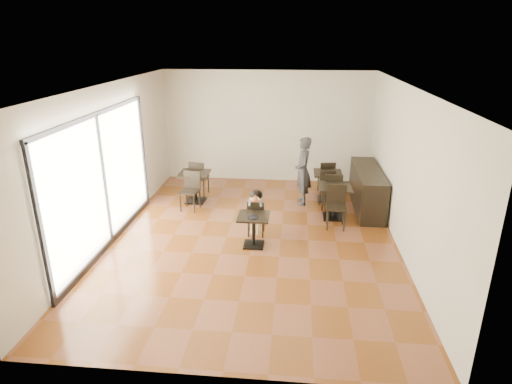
# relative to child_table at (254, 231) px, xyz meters

# --- Properties ---
(floor) EXTENTS (6.00, 8.00, 0.01)m
(floor) POSITION_rel_child_table_xyz_m (-0.04, 0.35, -0.34)
(floor) COLOR brown
(floor) RESTS_ON ground
(ceiling) EXTENTS (6.00, 8.00, 0.01)m
(ceiling) POSITION_rel_child_table_xyz_m (-0.04, 0.35, 2.86)
(ceiling) COLOR white
(ceiling) RESTS_ON floor
(wall_back) EXTENTS (6.00, 0.01, 3.20)m
(wall_back) POSITION_rel_child_table_xyz_m (-0.04, 4.35, 1.26)
(wall_back) COLOR beige
(wall_back) RESTS_ON floor
(wall_front) EXTENTS (6.00, 0.01, 3.20)m
(wall_front) POSITION_rel_child_table_xyz_m (-0.04, -3.65, 1.26)
(wall_front) COLOR beige
(wall_front) RESTS_ON floor
(wall_left) EXTENTS (0.01, 8.00, 3.20)m
(wall_left) POSITION_rel_child_table_xyz_m (-3.04, 0.35, 1.26)
(wall_left) COLOR beige
(wall_left) RESTS_ON floor
(wall_right) EXTENTS (0.01, 8.00, 3.20)m
(wall_right) POSITION_rel_child_table_xyz_m (2.96, 0.35, 1.26)
(wall_right) COLOR beige
(wall_right) RESTS_ON floor
(storefront_window) EXTENTS (0.04, 4.50, 2.60)m
(storefront_window) POSITION_rel_child_table_xyz_m (-3.01, -0.15, 1.06)
(storefront_window) COLOR white
(storefront_window) RESTS_ON floor
(child_table) EXTENTS (0.64, 0.64, 0.68)m
(child_table) POSITION_rel_child_table_xyz_m (0.00, 0.00, 0.00)
(child_table) COLOR black
(child_table) RESTS_ON floor
(child_chair) EXTENTS (0.36, 0.36, 0.81)m
(child_chair) POSITION_rel_child_table_xyz_m (0.00, 0.55, 0.07)
(child_chair) COLOR black
(child_chair) RESTS_ON floor
(child) EXTENTS (0.36, 0.51, 1.02)m
(child) POSITION_rel_child_table_xyz_m (0.00, 0.55, 0.17)
(child) COLOR slate
(child) RESTS_ON child_chair
(plate) EXTENTS (0.23, 0.23, 0.01)m
(plate) POSITION_rel_child_table_xyz_m (0.00, -0.10, 0.34)
(plate) COLOR black
(plate) RESTS_ON child_table
(pizza_slice) EXTENTS (0.24, 0.18, 0.05)m
(pizza_slice) POSITION_rel_child_table_xyz_m (0.00, 0.36, 0.55)
(pizza_slice) COLOR tan
(pizza_slice) RESTS_ON child
(adult_patron) EXTENTS (0.50, 0.69, 1.74)m
(adult_patron) POSITION_rel_child_table_xyz_m (1.00, 2.50, 0.53)
(adult_patron) COLOR #323236
(adult_patron) RESTS_ON floor
(cafe_table_mid) EXTENTS (0.78, 0.78, 0.80)m
(cafe_table_mid) POSITION_rel_child_table_xyz_m (1.75, 1.62, 0.06)
(cafe_table_mid) COLOR black
(cafe_table_mid) RESTS_ON floor
(cafe_table_left) EXTENTS (0.86, 0.86, 0.79)m
(cafe_table_left) POSITION_rel_child_table_xyz_m (-1.77, 2.35, 0.06)
(cafe_table_left) COLOR black
(cafe_table_left) RESTS_ON floor
(cafe_table_back) EXTENTS (0.81, 0.81, 0.76)m
(cafe_table_back) POSITION_rel_child_table_xyz_m (1.65, 2.80, 0.04)
(cafe_table_back) COLOR black
(cafe_table_back) RESTS_ON floor
(chair_mid_a) EXTENTS (0.45, 0.45, 0.96)m
(chair_mid_a) POSITION_rel_child_table_xyz_m (1.75, 2.17, 0.14)
(chair_mid_a) COLOR black
(chair_mid_a) RESTS_ON floor
(chair_mid_b) EXTENTS (0.45, 0.45, 0.96)m
(chair_mid_b) POSITION_rel_child_table_xyz_m (1.75, 1.07, 0.14)
(chair_mid_b) COLOR black
(chair_mid_b) RESTS_ON floor
(chair_left_a) EXTENTS (0.49, 0.49, 0.95)m
(chair_left_a) POSITION_rel_child_table_xyz_m (-1.77, 2.90, 0.14)
(chair_left_a) COLOR black
(chair_left_a) RESTS_ON floor
(chair_left_b) EXTENTS (0.49, 0.49, 0.95)m
(chair_left_b) POSITION_rel_child_table_xyz_m (-1.77, 1.80, 0.14)
(chair_left_b) COLOR black
(chair_left_b) RESTS_ON floor
(chair_back_a) EXTENTS (0.46, 0.46, 0.91)m
(chair_back_a) POSITION_rel_child_table_xyz_m (1.65, 3.35, 0.12)
(chair_back_a) COLOR black
(chair_back_a) RESTS_ON floor
(chair_back_b) EXTENTS (0.46, 0.46, 0.91)m
(chair_back_b) POSITION_rel_child_table_xyz_m (1.65, 2.25, 0.12)
(chair_back_b) COLOR black
(chair_back_b) RESTS_ON floor
(service_counter) EXTENTS (0.60, 2.40, 1.00)m
(service_counter) POSITION_rel_child_table_xyz_m (2.61, 2.35, 0.16)
(service_counter) COLOR black
(service_counter) RESTS_ON floor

